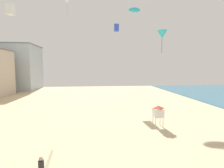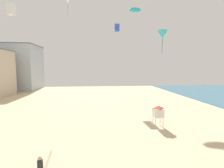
# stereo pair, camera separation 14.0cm
# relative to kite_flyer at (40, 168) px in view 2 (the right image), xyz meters

# --- Properties ---
(boardwalk_hotel_far) EXTENTS (17.87, 12.28, 14.39)m
(boardwalk_hotel_far) POSITION_rel_kite_flyer_xyz_m (-24.58, 46.40, 6.28)
(boardwalk_hotel_far) COLOR #ADB7C1
(boardwalk_hotel_far) RESTS_ON ground
(kite_flyer) EXTENTS (0.34, 0.34, 1.64)m
(kite_flyer) POSITION_rel_kite_flyer_xyz_m (0.00, 0.00, 0.00)
(kite_flyer) COLOR #383D4C
(kite_flyer) RESTS_ON ground
(lifeguard_stand) EXTENTS (1.10, 1.10, 2.55)m
(lifeguard_stand) POSITION_rel_kite_flyer_xyz_m (10.67, 8.59, 0.92)
(lifeguard_stand) COLOR white
(lifeguard_stand) RESTS_ON ground
(kite_cyan_delta) EXTENTS (1.44, 1.44, 3.28)m
(kite_cyan_delta) POSITION_rel_kite_flyer_xyz_m (13.16, 14.15, 10.99)
(kite_cyan_delta) COLOR #2DB7CC
(kite_blue_box) EXTENTS (1.04, 1.04, 1.63)m
(kite_blue_box) POSITION_rel_kite_flyer_xyz_m (8.23, 29.12, 15.40)
(kite_blue_box) COLOR blue
(kite_white_box_2) EXTENTS (0.95, 0.95, 1.50)m
(kite_white_box_2) POSITION_rel_kite_flyer_xyz_m (-9.11, 16.59, 14.67)
(kite_white_box_2) COLOR white
(kite_cyan_parafoil) EXTENTS (2.67, 0.74, 1.04)m
(kite_cyan_parafoil) POSITION_rel_kite_flyer_xyz_m (12.14, 27.94, 19.14)
(kite_cyan_parafoil) COLOR #2DB7CC
(kite_white_delta) EXTENTS (1.57, 1.57, 3.57)m
(kite_white_delta) POSITION_rel_kite_flyer_xyz_m (-2.34, 25.53, 19.67)
(kite_white_delta) COLOR white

